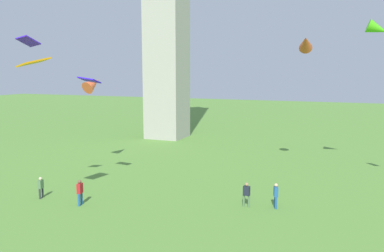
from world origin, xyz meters
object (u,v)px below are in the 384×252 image
Objects in this scene: person_0 at (41,186)px; kite_flying_1 at (378,29)px; person_2 at (246,193)px; kite_flying_6 at (28,41)px; kite_flying_2 at (89,80)px; person_3 at (276,194)px; person_1 at (80,191)px; kite_flying_5 at (306,43)px; kite_flying_4 at (93,84)px; kite_flying_0 at (34,62)px.

kite_flying_1 reaches higher than person_0.
kite_flying_6 is (-13.63, -5.05, 10.25)m from person_2.
person_2 is 14.46m from kite_flying_2.
person_3 is 17.24m from kite_flying_1.
kite_flying_6 is at bearing 28.92° from person_2.
kite_flying_2 is (-1.43, 3.40, 7.58)m from person_1.
kite_flying_5 is at bearing -62.26° from person_0.
person_0 is 8.65m from kite_flying_2.
person_3 is 1.31× the size of kite_flying_6.
person_3 is at bearing 97.22° from person_1.
kite_flying_2 is 6.96m from kite_flying_4.
kite_flying_1 is at bearing -52.30° from kite_flying_6.
kite_flying_5 is at bearing -96.69° from person_2.
kite_flying_5 is 21.75m from kite_flying_6.
kite_flying_2 is at bearing 77.04° from person_3.
person_3 is (1.90, 0.53, 0.01)m from person_2.
kite_flying_1 is (8.17, 11.41, 11.83)m from person_2.
kite_flying_5 is at bearing 35.09° from kite_flying_2.
kite_flying_5 is 1.53× the size of kite_flying_6.
person_1 is at bearing -102.48° from person_0.
kite_flying_0 is at bearing -136.00° from kite_flying_5.
kite_flying_4 reaches higher than kite_flying_2.
kite_flying_6 is (-15.53, -5.58, 10.24)m from person_3.
kite_flying_0 is (-11.67, -6.69, 8.83)m from person_2.
kite_flying_2 is 18.18m from kite_flying_5.
person_0 is 14.97m from person_2.
kite_flying_4 reaches higher than person_2.
kite_flying_4 reaches higher than person_1.
kite_flying_1 is (22.63, 15.25, 11.90)m from person_0.
person_1 is 0.89× the size of kite_flying_5.
kite_flying_5 reaches higher than person_2.
person_3 is 16.13m from kite_flying_2.
kite_flying_2 is at bearing 131.28° from kite_flying_4.
person_1 is (3.63, -0.14, 0.13)m from person_0.
person_3 is at bearing -48.66° from kite_flying_0.
person_0 is at bearing -123.07° from kite_flying_2.
kite_flying_5 is (18.76, 4.31, 3.55)m from kite_flying_4.
kite_flying_2 is 1.17× the size of kite_flying_6.
kite_flying_4 is (-16.18, 5.14, 7.15)m from person_2.
person_0 is 0.92× the size of person_3.
kite_flying_0 is 2.92m from kite_flying_6.
kite_flying_5 is at bearing -21.82° from person_3.
kite_flying_6 reaches higher than kite_flying_0.
person_3 is 1.12× the size of kite_flying_2.
kite_flying_5 is at bearing -47.54° from kite_flying_6.
person_2 is 18.35m from kite_flying_1.
kite_flying_1 is 0.93× the size of kite_flying_4.
person_1 is at bearing 92.05° from person_3.
person_3 is 19.98m from kite_flying_4.
kite_flying_0 is at bearing -145.74° from person_0.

